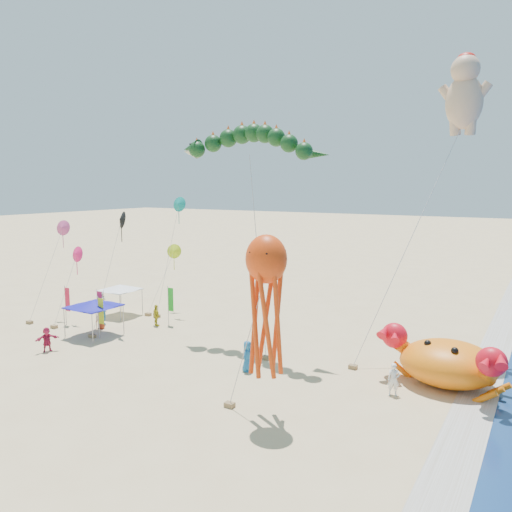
{
  "coord_description": "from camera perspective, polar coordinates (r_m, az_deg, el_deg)",
  "views": [
    {
      "loc": [
        14.75,
        -26.1,
        11.17
      ],
      "look_at": [
        -2.0,
        2.0,
        6.5
      ],
      "focal_mm": 35.0,
      "sensor_mm": 36.0,
      "label": 1
    }
  ],
  "objects": [
    {
      "name": "cherub_kite",
      "position": [
        36.95,
        22.71,
        16.88
      ],
      "size": [
        5.74,
        9.08,
        19.66
      ],
      "color": "#DCAD86",
      "rests_on": "ground"
    },
    {
      "name": "crab_inflatable",
      "position": [
        30.37,
        21.1,
        -11.21
      ],
      "size": [
        7.23,
        5.95,
        3.17
      ],
      "color": "orange",
      "rests_on": "ground"
    },
    {
      "name": "dragon_kite",
      "position": [
        34.56,
        -0.99,
        12.33
      ],
      "size": [
        11.02,
        3.73,
        14.92
      ],
      "color": "#0E3513",
      "rests_on": "ground"
    },
    {
      "name": "beachgoers",
      "position": [
        37.37,
        -13.09,
        -8.1
      ],
      "size": [
        28.41,
        11.05,
        1.89
      ],
      "color": "#AC3B1B",
      "rests_on": "ground"
    },
    {
      "name": "feather_flags",
      "position": [
        40.38,
        -16.38,
        -5.32
      ],
      "size": [
        7.7,
        5.5,
        3.2
      ],
      "color": "gray",
      "rests_on": "ground"
    },
    {
      "name": "ground",
      "position": [
        32.0,
        1.27,
        -12.31
      ],
      "size": [
        320.0,
        320.0,
        0.0
      ],
      "primitive_type": "plane",
      "color": "#D1B784",
      "rests_on": "ground"
    },
    {
      "name": "canopy_blue",
      "position": [
        39.04,
        -18.07,
        -5.2
      ],
      "size": [
        3.54,
        3.54,
        2.71
      ],
      "color": "gray",
      "rests_on": "ground"
    },
    {
      "name": "octopus_kite",
      "position": [
        23.58,
        1.16,
        -4.4
      ],
      "size": [
        3.29,
        1.81,
        8.9
      ],
      "color": "#EB3F0C",
      "rests_on": "ground"
    },
    {
      "name": "small_kites",
      "position": [
        42.7,
        -15.09,
        1.68
      ],
      "size": [
        8.98,
        10.61,
        10.2
      ],
      "color": "#FF1C67",
      "rests_on": "ground"
    },
    {
      "name": "canopy_white",
      "position": [
        44.46,
        -15.29,
        -3.49
      ],
      "size": [
        3.12,
        3.12,
        2.71
      ],
      "color": "gray",
      "rests_on": "ground"
    },
    {
      "name": "foam_strip",
      "position": [
        28.52,
        23.61,
        -15.63
      ],
      "size": [
        320.0,
        320.0,
        0.0
      ],
      "primitive_type": "plane",
      "color": "silver",
      "rests_on": "ground"
    }
  ]
}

